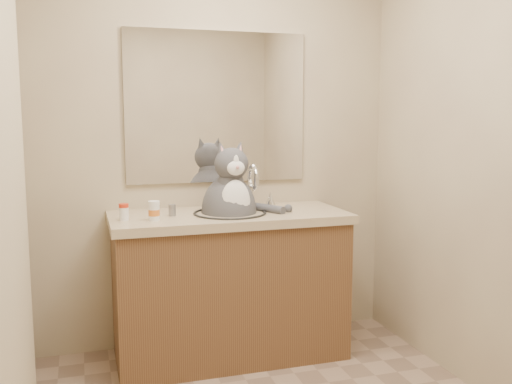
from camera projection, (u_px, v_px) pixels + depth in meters
room at (288, 167)px, 2.29m from camera, size 2.22×2.52×2.42m
vanity at (230, 282)px, 3.31m from camera, size 1.34×0.59×1.12m
mirror at (217, 107)px, 3.43m from camera, size 1.10×0.02×0.90m
shower_curtain at (12, 217)px, 2.10m from camera, size 0.02×1.30×1.93m
cat at (230, 206)px, 3.26m from camera, size 0.47×0.37×0.63m
pill_bottle_redcap at (124, 212)px, 3.02m from camera, size 0.06×0.06×0.09m
pill_bottle_orange at (154, 211)px, 3.02m from camera, size 0.08×0.08×0.10m
grey_canister at (172, 210)px, 3.16m from camera, size 0.04×0.04×0.06m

